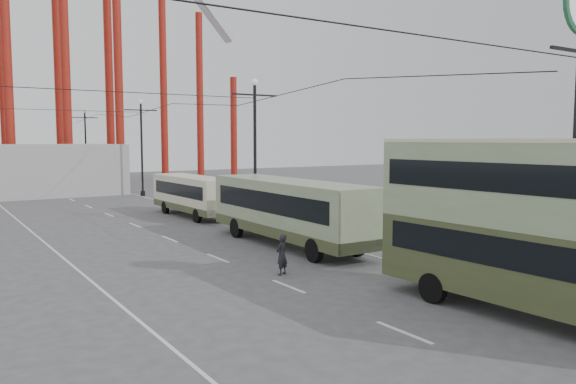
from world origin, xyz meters
TOP-DOWN VIEW (x-y plane):
  - ground at (0.00, 0.00)m, footprint 160.00×160.00m
  - road_markings at (-0.86, 19.70)m, footprint 12.52×120.00m
  - lamp_post_mid at (5.60, 18.00)m, footprint 3.20×0.44m
  - lamp_post_far at (5.60, 40.00)m, footprint 3.20×0.44m
  - lamp_post_distant at (5.60, 62.00)m, footprint 3.20×0.44m
  - fairground_shed at (-6.00, 47.00)m, footprint 22.00×10.00m
  - double_decker_bus at (3.21, -3.23)m, footprint 3.06×10.38m
  - single_decker_green at (3.53, 10.86)m, footprint 2.93×12.00m
  - single_decker_cream at (3.79, 23.79)m, footprint 2.50×9.28m
  - pedestrian at (-0.23, 5.69)m, footprint 0.72×0.63m

SIDE VIEW (x-z plane):
  - ground at x=0.00m, z-range 0.00..0.00m
  - road_markings at x=-0.86m, z-range 0.00..0.01m
  - pedestrian at x=-0.23m, z-range 0.00..1.67m
  - single_decker_cream at x=3.79m, z-range 0.18..3.06m
  - single_decker_green at x=3.53m, z-range 0.22..3.60m
  - fairground_shed at x=-6.00m, z-range 0.00..5.00m
  - double_decker_bus at x=3.21m, z-range 0.33..5.85m
  - lamp_post_mid at x=5.60m, z-range 0.02..9.34m
  - lamp_post_far at x=5.60m, z-range 0.02..9.34m
  - lamp_post_distant at x=5.60m, z-range 0.02..9.34m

